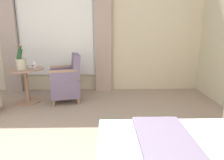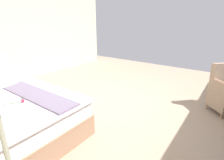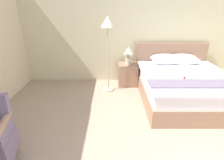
% 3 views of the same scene
% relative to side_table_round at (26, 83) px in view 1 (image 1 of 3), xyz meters
% --- Properties ---
extents(wall_window_side, '(0.27, 6.62, 2.77)m').
position_rel_side_table_round_xyz_m(wall_window_side, '(-0.90, 0.44, 0.98)').
color(wall_window_side, beige).
rests_on(wall_window_side, ground).
extents(side_table_round, '(0.69, 0.69, 0.68)m').
position_rel_side_table_round_xyz_m(side_table_round, '(0.00, 0.00, 0.00)').
color(side_table_round, '#9D745B').
rests_on(side_table_round, ground).
extents(champagne_bucket, '(0.19, 0.19, 0.46)m').
position_rel_side_table_round_xyz_m(champagne_bucket, '(0.09, -0.02, 0.41)').
color(champagne_bucket, beige).
rests_on(champagne_bucket, side_table_round).
extents(wine_glass_near_bucket, '(0.07, 0.07, 0.15)m').
position_rel_side_table_round_xyz_m(wine_glass_near_bucket, '(-0.00, 0.19, 0.38)').
color(wine_glass_near_bucket, white).
rests_on(wine_glass_near_bucket, side_table_round).
extents(wine_glass_near_edge, '(0.08, 0.08, 0.16)m').
position_rel_side_table_round_xyz_m(wine_glass_near_edge, '(-0.14, -0.13, 0.39)').
color(wine_glass_near_edge, white).
rests_on(wine_glass_near_edge, side_table_round).
extents(snack_plate, '(0.18, 0.18, 0.04)m').
position_rel_side_table_round_xyz_m(snack_plate, '(-0.17, 0.08, 0.28)').
color(snack_plate, white).
rests_on(snack_plate, side_table_round).
extents(armchair_by_window, '(0.70, 0.69, 0.94)m').
position_rel_side_table_round_xyz_m(armchair_by_window, '(-0.09, 0.76, 0.01)').
color(armchair_by_window, '#9D745B').
rests_on(armchair_by_window, ground).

